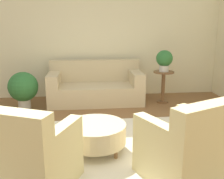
% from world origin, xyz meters
% --- Properties ---
extents(ground_plane, '(16.00, 16.00, 0.00)m').
position_xyz_m(ground_plane, '(0.00, 0.00, 0.00)').
color(ground_plane, brown).
extents(wall_back, '(10.00, 0.12, 2.80)m').
position_xyz_m(wall_back, '(0.00, 3.06, 1.40)').
color(wall_back, beige).
rests_on(wall_back, ground_plane).
extents(rug, '(3.21, 2.59, 0.01)m').
position_xyz_m(rug, '(0.00, 0.00, 0.01)').
color(rug, beige).
rests_on(rug, ground_plane).
extents(couch, '(2.01, 0.91, 0.90)m').
position_xyz_m(couch, '(-0.01, 2.44, 0.32)').
color(couch, '#C6B289').
rests_on(couch, ground_plane).
extents(armchair_left, '(1.05, 1.04, 0.93)m').
position_xyz_m(armchair_left, '(-0.83, -0.66, 0.36)').
color(armchair_left, beige).
rests_on(armchair_left, rug).
extents(armchair_right, '(1.05, 1.04, 0.93)m').
position_xyz_m(armchair_right, '(0.83, -0.66, 0.36)').
color(armchair_right, beige).
rests_on(armchair_right, rug).
extents(ottoman_table, '(0.83, 0.83, 0.38)m').
position_xyz_m(ottoman_table, '(-0.12, 0.12, 0.26)').
color(ottoman_table, '#C6B289').
rests_on(ottoman_table, rug).
extents(side_table, '(0.44, 0.44, 0.69)m').
position_xyz_m(side_table, '(1.46, 2.25, 0.45)').
color(side_table, brown).
rests_on(side_table, ground_plane).
extents(potted_plant_on_side_table, '(0.35, 0.35, 0.46)m').
position_xyz_m(potted_plant_on_side_table, '(1.46, 2.25, 0.95)').
color(potted_plant_on_side_table, beige).
rests_on(potted_plant_on_side_table, side_table).
extents(potted_plant_floor, '(0.60, 0.60, 0.75)m').
position_xyz_m(potted_plant_floor, '(-1.49, 2.16, 0.43)').
color(potted_plant_floor, beige).
rests_on(potted_plant_floor, ground_plane).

